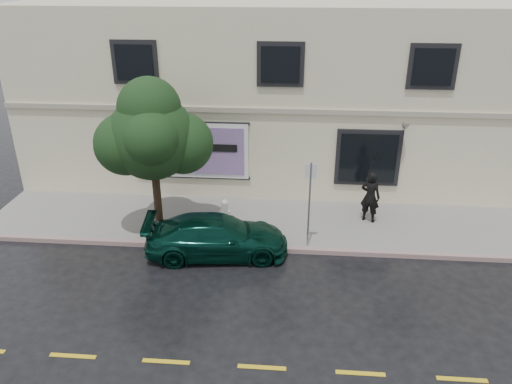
# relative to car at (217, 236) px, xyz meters

# --- Properties ---
(ground) EXTENTS (90.00, 90.00, 0.00)m
(ground) POSITION_rel_car_xyz_m (1.73, -1.20, -0.64)
(ground) COLOR black
(ground) RESTS_ON ground
(sidewalk) EXTENTS (20.00, 3.50, 0.15)m
(sidewalk) POSITION_rel_car_xyz_m (1.73, 2.05, -0.56)
(sidewalk) COLOR gray
(sidewalk) RESTS_ON ground
(curb) EXTENTS (20.00, 0.18, 0.16)m
(curb) POSITION_rel_car_xyz_m (1.73, 0.30, -0.56)
(curb) COLOR gray
(curb) RESTS_ON ground
(road_marking) EXTENTS (19.00, 0.12, 0.01)m
(road_marking) POSITION_rel_car_xyz_m (1.73, -4.70, -0.63)
(road_marking) COLOR gold
(road_marking) RESTS_ON ground
(building) EXTENTS (20.00, 8.12, 7.00)m
(building) POSITION_rel_car_xyz_m (1.74, 7.80, 2.86)
(building) COLOR beige
(building) RESTS_ON ground
(billboard) EXTENTS (4.30, 0.16, 2.20)m
(billboard) POSITION_rel_car_xyz_m (-1.47, 3.72, 1.42)
(billboard) COLOR white
(billboard) RESTS_ON ground
(car) EXTENTS (4.55, 2.41, 1.27)m
(car) POSITION_rel_car_xyz_m (0.00, 0.00, 0.00)
(car) COLOR #072F25
(car) RESTS_ON ground
(pedestrian) EXTENTS (0.79, 0.67, 1.82)m
(pedestrian) POSITION_rel_car_xyz_m (4.93, 2.37, 0.43)
(pedestrian) COLOR black
(pedestrian) RESTS_ON sidewalk
(umbrella) EXTENTS (1.41, 1.41, 0.81)m
(umbrella) POSITION_rel_car_xyz_m (4.93, 2.37, 1.74)
(umbrella) COLOR black
(umbrella) RESTS_ON pedestrian
(street_tree) EXTENTS (2.67, 2.67, 4.65)m
(street_tree) POSITION_rel_car_xyz_m (-2.07, 1.00, 2.81)
(street_tree) COLOR #332416
(street_tree) RESTS_ON sidewalk
(fire_hydrant) EXTENTS (0.36, 0.34, 0.87)m
(fire_hydrant) POSITION_rel_car_xyz_m (0.00, 1.80, -0.06)
(fire_hydrant) COLOR beige
(fire_hydrant) RESTS_ON sidewalk
(sign_pole) EXTENTS (0.35, 0.06, 2.82)m
(sign_pole) POSITION_rel_car_xyz_m (2.81, 0.50, 1.19)
(sign_pole) COLOR #9B9DA4
(sign_pole) RESTS_ON sidewalk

